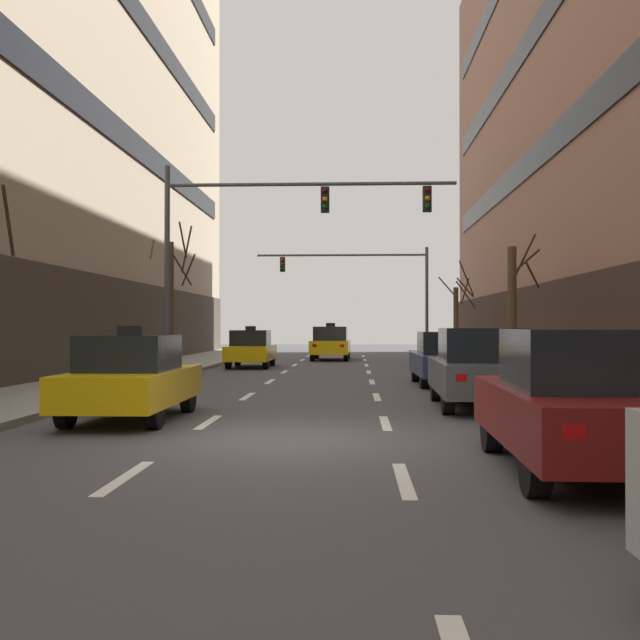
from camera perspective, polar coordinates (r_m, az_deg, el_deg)
ground_plane at (r=11.76m, az=-2.52°, el=-8.94°), size 120.00×120.00×0.00m
lane_stripe_l1_s3 at (r=9.14m, az=-14.43°, el=-11.36°), size 0.16×2.00×0.01m
lane_stripe_l1_s4 at (r=13.94m, az=-8.36°, el=-7.58°), size 0.16×2.00×0.01m
lane_stripe_l1_s5 at (r=18.85m, az=-5.47°, el=-5.72°), size 0.16×2.00×0.01m
lane_stripe_l1_s6 at (r=23.79m, az=-3.79°, el=-4.62°), size 0.16×2.00×0.01m
lane_stripe_l1_s7 at (r=28.76m, az=-2.68°, el=-3.90°), size 0.16×2.00×0.01m
lane_stripe_l1_s8 at (r=33.73m, az=-1.91°, el=-3.39°), size 0.16×2.00×0.01m
lane_stripe_l1_s9 at (r=38.71m, az=-1.33°, el=-3.01°), size 0.16×2.00×0.01m
lane_stripe_l1_s10 at (r=43.70m, az=-0.89°, el=-2.72°), size 0.16×2.00×0.01m
lane_stripe_l2_s3 at (r=8.78m, az=6.30°, el=-11.83°), size 0.16×2.00×0.01m
lane_stripe_l2_s4 at (r=13.71m, az=4.92°, el=-7.71°), size 0.16×2.00×0.01m
lane_stripe_l2_s5 at (r=18.67m, az=4.28°, el=-5.77°), size 0.16×2.00×0.01m
lane_stripe_l2_s6 at (r=23.65m, az=3.91°, el=-4.65°), size 0.16×2.00×0.01m
lane_stripe_l2_s7 at (r=28.64m, az=3.68°, el=-3.91°), size 0.16×2.00×0.01m
lane_stripe_l2_s8 at (r=33.63m, az=3.51°, el=-3.40°), size 0.16×2.00×0.01m
lane_stripe_l2_s9 at (r=38.63m, az=3.38°, el=-3.02°), size 0.16×2.00×0.01m
lane_stripe_l2_s10 at (r=43.62m, az=3.29°, el=-2.72°), size 0.16×2.00×0.01m
taxi_driving_0 at (r=31.88m, az=-5.20°, el=-2.18°), size 1.75×4.16×1.73m
taxi_driving_1 at (r=38.65m, az=0.81°, el=-1.78°), size 2.00×4.58×1.89m
taxi_driving_2 at (r=14.44m, az=-13.96°, el=-4.26°), size 1.75×4.18×1.74m
car_parked_1 at (r=9.52m, az=19.04°, el=-5.85°), size 2.00×4.57×1.70m
car_parked_2 at (r=16.46m, az=11.97°, el=-3.58°), size 2.00×4.56×1.69m
car_parked_3 at (r=22.55m, az=9.41°, el=-2.89°), size 1.80×4.20×1.57m
traffic_signal_0 at (r=25.30m, az=-4.17°, el=7.00°), size 9.64×0.35×6.93m
traffic_signal_1 at (r=43.25m, az=3.94°, el=3.12°), size 9.74×0.35×6.06m
street_tree_0 at (r=30.22m, az=-11.09°, el=1.59°), size 1.91×1.89×5.62m
street_tree_1 at (r=38.47m, az=10.25°, el=0.22°), size 1.89×1.63×4.80m
street_tree_2 at (r=25.26m, az=14.29°, el=0.87°), size 1.09×1.82×4.55m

